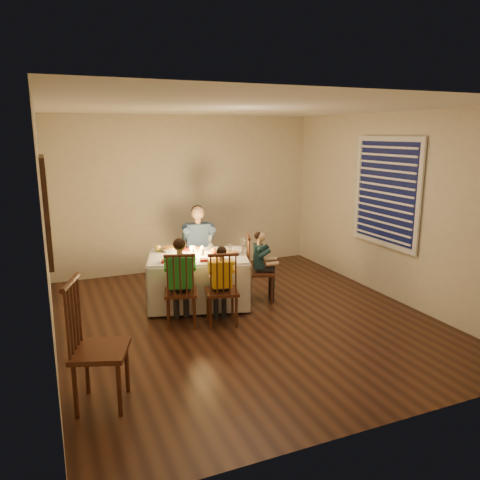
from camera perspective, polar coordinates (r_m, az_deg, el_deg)
name	(u,v)px	position (r m, az deg, el deg)	size (l,w,h in m)	color
ground	(244,318)	(6.06, 0.53, -9.52)	(5.00, 5.00, 0.00)	black
wall_left	(45,233)	(5.24, -22.66, 0.76)	(0.02, 5.00, 2.60)	beige
wall_right	(392,207)	(6.89, 18.03, 3.83)	(0.02, 5.00, 2.60)	beige
wall_back	(186,194)	(8.02, -6.59, 5.58)	(4.50, 0.02, 2.60)	beige
ceiling	(245,107)	(5.61, 0.59, 15.85)	(5.00, 5.00, 0.00)	white
dining_table	(198,269)	(6.42, -5.16, -3.59)	(1.55, 1.29, 0.66)	silver
chair_adult	(199,287)	(7.24, -4.98, -5.75)	(0.39, 0.37, 0.95)	#3A1A10
chair_near_left	(182,325)	(5.92, -7.12, -10.20)	(0.39, 0.37, 0.95)	#3A1A10
chair_near_right	(222,324)	(5.91, -2.22, -10.15)	(0.39, 0.37, 0.95)	#3A1A10
chair_end	(260,300)	(6.67, 2.46, -7.37)	(0.39, 0.37, 0.95)	#3A1A10
chair_extra	(104,404)	(4.50, -16.23, -18.61)	(0.47, 0.45, 1.14)	#3A1A10
adult	(199,287)	(7.24, -4.98, -5.75)	(0.46, 0.43, 1.26)	navy
child_green	(182,325)	(5.92, -7.12, -10.20)	(0.37, 0.34, 1.10)	green
child_yellow	(222,324)	(5.91, -2.22, -10.15)	(0.31, 0.29, 1.00)	yellow
child_teal	(260,300)	(6.67, 2.46, -7.37)	(0.31, 0.28, 0.99)	#173339
setting_adult	(198,249)	(6.65, -5.10, -1.13)	(0.26, 0.26, 0.02)	silver
setting_green	(179,261)	(6.06, -7.39, -2.58)	(0.26, 0.26, 0.02)	silver
setting_yellow	(218,260)	(6.08, -2.73, -2.42)	(0.26, 0.26, 0.02)	silver
setting_teal	(231,253)	(6.41, -1.13, -1.62)	(0.26, 0.26, 0.02)	silver
candle_left	(193,252)	(6.35, -5.72, -1.45)	(0.06, 0.06, 0.10)	white
candle_right	(202,252)	(6.35, -4.65, -1.42)	(0.06, 0.06, 0.10)	white
squash	(158,248)	(6.63, -9.95, -1.01)	(0.09, 0.09, 0.09)	yellow
orange_fruit	(214,251)	(6.41, -3.21, -1.36)	(0.08, 0.08, 0.08)	orange
serving_bowl	(169,250)	(6.60, -8.65, -1.18)	(0.22, 0.22, 0.06)	silver
wall_mirror	(46,210)	(5.50, -22.54, 3.43)	(0.06, 0.95, 1.15)	black
window_blinds	(386,192)	(6.91, 17.33, 5.58)	(0.07, 1.34, 1.54)	black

